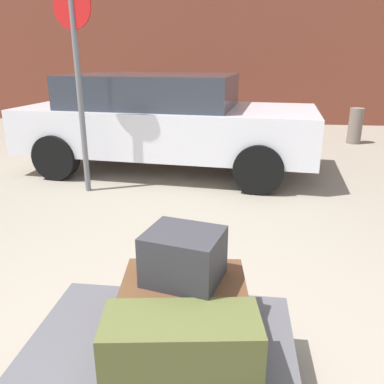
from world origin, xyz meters
TOP-DOWN VIEW (x-y plane):
  - luggage_cart at (0.00, 0.00)m, footprint 1.30×0.80m
  - suitcase_brown_center at (0.10, 0.09)m, footprint 0.66×0.48m
  - duffel_bag_olive_front_right at (0.13, -0.23)m, footprint 0.71×0.39m
  - duffel_bag_charcoal_topmost_pile at (0.10, 0.09)m, footprint 0.42×0.38m
  - parked_car at (-0.80, 4.24)m, footprint 4.45×2.25m
  - bollard_kerb_near at (2.63, 6.60)m, footprint 0.27×0.27m
  - no_parking_sign at (-1.61, 3.08)m, footprint 0.49×0.13m

SIDE VIEW (x-z plane):
  - luggage_cart at x=0.00m, z-range 0.10..0.44m
  - bollard_kerb_near at x=2.63m, z-range 0.00..0.70m
  - suitcase_brown_center at x=0.10m, z-range 0.34..0.61m
  - duffel_bag_olive_front_right at x=0.13m, z-range 0.34..0.62m
  - duffel_bag_charcoal_topmost_pile at x=0.10m, z-range 0.61..0.87m
  - parked_car at x=-0.80m, z-range 0.05..1.47m
  - no_parking_sign at x=-1.61m, z-range 0.29..2.74m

